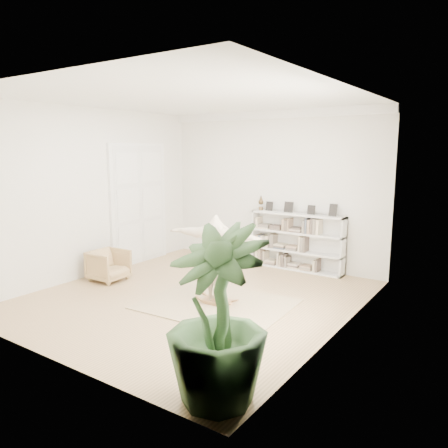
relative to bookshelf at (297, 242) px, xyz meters
The scene contains 9 objects.
floor 2.98m from the bookshelf, 104.79° to the right, with size 6.00×6.00×0.00m, color olive.
room_shell 2.97m from the bookshelf, behind, with size 6.00×6.00×6.00m.
doors 3.84m from the bookshelf, 156.24° to the right, with size 0.09×1.78×2.92m.
bookshelf is the anchor object (origin of this frame).
armchair 4.18m from the bookshelf, 133.87° to the right, with size 0.69×0.71×0.65m, color tan.
rug 2.99m from the bookshelf, 93.55° to the right, with size 2.50×2.00×0.02m, color tan.
rocker_board 2.98m from the bookshelf, 93.55° to the right, with size 0.52×0.33×0.11m.
person 2.93m from the bookshelf, 93.55° to the right, with size 1.87×0.51×1.53m, color #C2AE91.
houseplant 5.60m from the bookshelf, 73.83° to the right, with size 1.09×1.09×1.95m, color #2E5128.
Camera 1 is at (4.84, -6.15, 2.73)m, focal length 35.00 mm.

